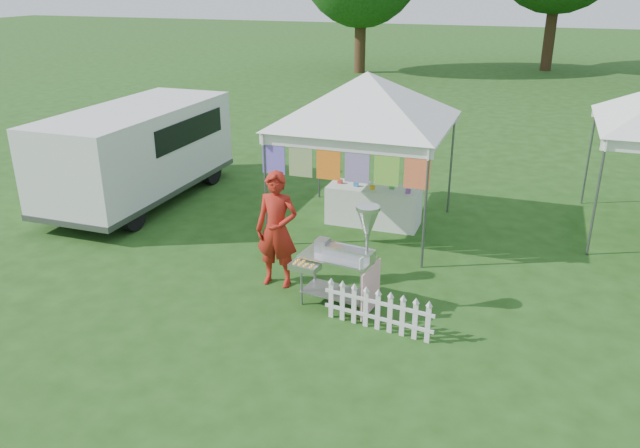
% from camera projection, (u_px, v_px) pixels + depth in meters
% --- Properties ---
extents(ground, '(120.00, 120.00, 0.00)m').
position_uv_depth(ground, '(298.00, 311.00, 9.15)').
color(ground, '#1F4213').
rests_on(ground, ground).
extents(canopy_main, '(4.24, 4.24, 3.45)m').
position_uv_depth(canopy_main, '(368.00, 72.00, 11.11)').
color(canopy_main, '#59595E').
rests_on(canopy_main, ground).
extents(donut_cart, '(1.26, 0.78, 1.63)m').
position_uv_depth(donut_cart, '(348.00, 249.00, 8.88)').
color(donut_cart, gray).
rests_on(donut_cart, ground).
extents(vendor, '(0.69, 0.47, 1.86)m').
position_uv_depth(vendor, '(277.00, 230.00, 9.64)').
color(vendor, '#A11D13').
rests_on(vendor, ground).
extents(cargo_van, '(1.97, 4.90, 2.03)m').
position_uv_depth(cargo_van, '(141.00, 150.00, 13.42)').
color(cargo_van, silver).
rests_on(cargo_van, ground).
extents(picket_fence, '(1.61, 0.26, 0.56)m').
position_uv_depth(picket_fence, '(378.00, 311.00, 8.58)').
color(picket_fence, silver).
rests_on(picket_fence, ground).
extents(display_table, '(1.80, 0.70, 0.76)m').
position_uv_depth(display_table, '(373.00, 206.00, 12.26)').
color(display_table, white).
rests_on(display_table, ground).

